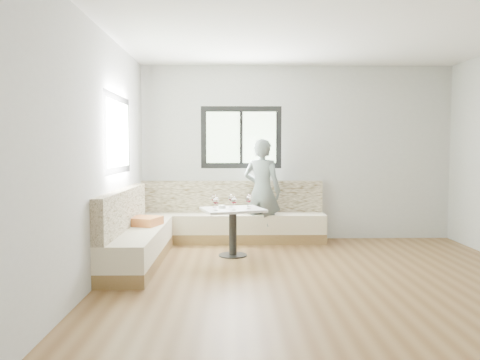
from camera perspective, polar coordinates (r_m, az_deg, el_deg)
room at (r=5.23m, az=9.64°, el=3.19°), size 5.01×5.01×2.81m
banquette at (r=6.82m, az=-5.56°, el=-5.77°), size 2.90×2.80×0.95m
table at (r=6.40m, az=-0.88°, el=-4.94°), size 0.94×0.83×0.65m
person at (r=7.25m, az=2.72°, el=-1.36°), size 0.70×0.59×1.62m
olive_ramekin at (r=6.40m, az=-2.20°, el=-3.27°), size 0.10×0.10×0.04m
wine_glass_a at (r=6.14m, az=-2.95°, el=-2.59°), size 0.08×0.08×0.18m
wine_glass_b at (r=6.17m, az=-0.73°, el=-2.56°), size 0.08×0.08×0.18m
wine_glass_c at (r=6.31m, az=1.04°, el=-2.41°), size 0.08×0.08×0.18m
wine_glass_d at (r=6.49m, az=-1.08°, el=-2.24°), size 0.08×0.08×0.18m
wine_glass_e at (r=6.54m, az=1.10°, el=-2.19°), size 0.08×0.08×0.18m
wine_glass_f at (r=6.47m, az=-3.18°, el=-2.26°), size 0.08×0.08×0.18m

